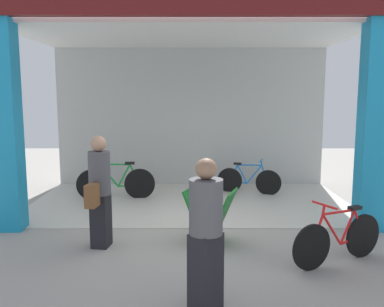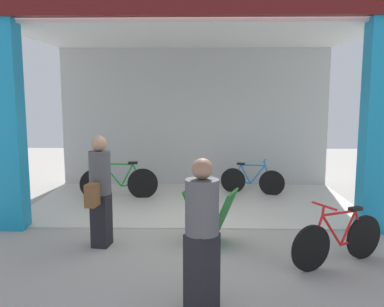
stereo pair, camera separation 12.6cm
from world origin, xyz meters
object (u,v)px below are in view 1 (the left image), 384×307
(bicycle_inside_0, at_px, (251,180))
(bicycle_inside_1, at_px, (118,182))
(sandwich_board_sign, at_px, (212,216))
(pedestrian_0, at_px, (208,233))
(bicycle_parked_0, at_px, (341,239))
(pedestrian_1, at_px, (101,191))

(bicycle_inside_0, xyz_separation_m, bicycle_inside_1, (-2.90, -0.49, 0.05))
(sandwich_board_sign, bearing_deg, bicycle_inside_1, 125.92)
(bicycle_inside_1, relative_size, pedestrian_0, 1.04)
(sandwich_board_sign, bearing_deg, pedestrian_0, -94.02)
(bicycle_inside_1, xyz_separation_m, sandwich_board_sign, (1.90, -2.62, 0.05))
(bicycle_inside_1, xyz_separation_m, bicycle_parked_0, (3.55, -3.37, -0.03))
(bicycle_inside_0, height_order, pedestrian_0, pedestrian_0)
(bicycle_inside_1, height_order, pedestrian_0, pedestrian_0)
(sandwich_board_sign, height_order, pedestrian_1, pedestrian_1)
(bicycle_inside_1, distance_m, pedestrian_1, 2.83)
(bicycle_parked_0, distance_m, pedestrian_0, 2.20)
(bicycle_inside_1, distance_m, sandwich_board_sign, 3.23)
(sandwich_board_sign, relative_size, pedestrian_0, 0.54)
(bicycle_inside_0, bearing_deg, bicycle_inside_1, -170.43)
(bicycle_inside_0, height_order, bicycle_parked_0, bicycle_parked_0)
(bicycle_inside_0, bearing_deg, pedestrian_1, -128.68)
(bicycle_inside_1, xyz_separation_m, pedestrian_0, (1.76, -4.55, 0.45))
(bicycle_inside_0, height_order, pedestrian_1, pedestrian_1)
(bicycle_inside_0, xyz_separation_m, sandwich_board_sign, (-1.00, -3.11, 0.10))
(bicycle_inside_1, relative_size, sandwich_board_sign, 1.95)
(bicycle_parked_0, height_order, sandwich_board_sign, bicycle_parked_0)
(bicycle_inside_1, bearing_deg, pedestrian_1, -84.19)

